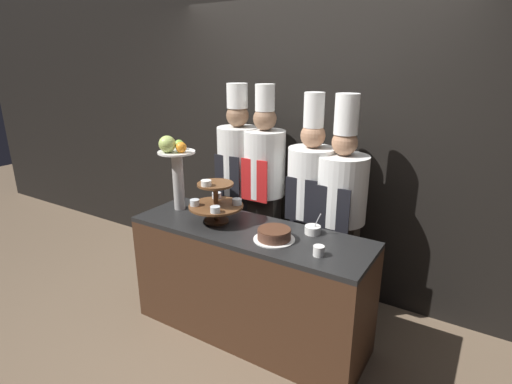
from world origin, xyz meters
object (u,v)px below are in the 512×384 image
fruit_pedestal (175,162)px  chef_right (340,207)px  chef_center_right (310,199)px  cake_round (274,235)px  tiered_stand (216,202)px  serving_bowl_far (313,230)px  chef_center_left (264,184)px  cup_white (319,251)px  chef_left (238,178)px

fruit_pedestal → chef_right: (1.16, 0.55, -0.31)m
chef_center_right → chef_right: (0.25, 0.00, -0.01)m
fruit_pedestal → cake_round: (0.94, -0.10, -0.35)m
chef_center_right → fruit_pedestal: bearing=-148.9°
tiered_stand → chef_center_right: bearing=50.8°
fruit_pedestal → serving_bowl_far: 1.18m
fruit_pedestal → chef_center_left: size_ratio=0.33×
chef_right → cake_round: bearing=-108.5°
chef_center_right → serving_bowl_far: bearing=-62.8°
cup_white → chef_center_left: 1.07m
cake_round → serving_bowl_far: (0.18, 0.23, -0.01)m
chef_center_left → chef_center_right: 0.43m
cake_round → cup_white: bearing=-8.9°
tiered_stand → cup_white: tiered_stand is taller
tiered_stand → chef_center_left: bearing=84.1°
cup_white → chef_center_left: chef_center_left is taller
chef_left → chef_center_left: 0.27m
cake_round → chef_right: 0.68m
chef_center_right → chef_right: size_ratio=1.00×
chef_center_left → chef_right: size_ratio=1.03×
fruit_pedestal → cake_round: bearing=-5.9°
cake_round → serving_bowl_far: serving_bowl_far is taller
fruit_pedestal → chef_center_right: bearing=31.1°
chef_left → chef_center_left: size_ratio=1.00×
serving_bowl_far → chef_left: (-0.90, 0.41, 0.13)m
serving_bowl_far → chef_left: bearing=155.4°
tiered_stand → cake_round: 0.54m
fruit_pedestal → cake_round: 1.01m
serving_bowl_far → chef_right: 0.42m
chef_center_left → chef_right: 0.68m
tiered_stand → cup_white: bearing=-6.8°
chef_center_left → chef_center_right: (0.42, -0.00, -0.06)m
cup_white → cake_round: bearing=171.1°
chef_right → chef_center_left: bearing=180.0°
fruit_pedestal → chef_center_right: 1.10m
chef_right → serving_bowl_far: bearing=-95.5°
fruit_pedestal → chef_center_right: size_ratio=0.34×
cup_white → chef_right: 0.71m
tiered_stand → serving_bowl_far: 0.73m
cake_round → chef_left: size_ratio=0.15×
cake_round → serving_bowl_far: 0.29m
tiered_stand → chef_center_left: 0.60m
tiered_stand → chef_left: bearing=109.0°
serving_bowl_far → cup_white: bearing=-59.5°
cup_white → chef_left: chef_left is taller
cake_round → tiered_stand: bearing=174.6°
cup_white → chef_center_left: (-0.80, 0.70, 0.12)m
fruit_pedestal → chef_center_left: bearing=48.6°
cake_round → chef_right: chef_right is taller
cup_white → chef_right: chef_right is taller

